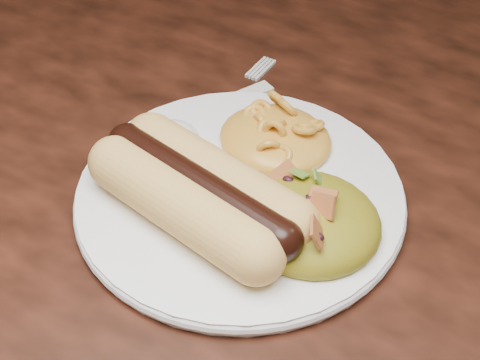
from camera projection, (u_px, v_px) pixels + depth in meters
The scene contains 7 objects.
table at pixel (375, 192), 0.69m from camera, with size 1.60×0.90×0.75m.
plate at pixel (240, 196), 0.55m from camera, with size 0.24×0.24×0.01m, color white.
hotdog at pixel (199, 191), 0.51m from camera, with size 0.15×0.09×0.04m.
mac_and_cheese at pixel (276, 126), 0.57m from camera, with size 0.09×0.08×0.03m, color yellow.
sour_cream at pixel (172, 136), 0.57m from camera, with size 0.04×0.04×0.03m, color white.
taco_salad at pixel (309, 211), 0.50m from camera, with size 0.10×0.10×0.05m.
fork at pixel (222, 105), 0.64m from camera, with size 0.02×0.14×0.00m, color silver.
Camera 1 is at (0.15, -0.49, 1.14)m, focal length 55.00 mm.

